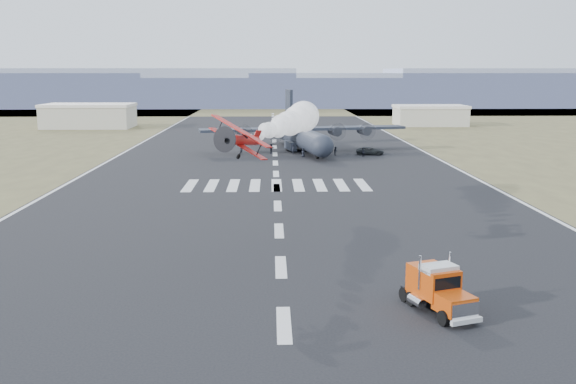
{
  "coord_description": "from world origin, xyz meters",
  "views": [
    {
      "loc": [
        -0.75,
        -37.68,
        15.48
      ],
      "look_at": [
        0.88,
        23.48,
        4.0
      ],
      "focal_mm": 40.0,
      "sensor_mm": 36.0,
      "label": 1
    }
  ],
  "objects_px": {
    "crew_a": "(241,150)",
    "hangar_right": "(430,115)",
    "crew_d": "(328,149)",
    "hangar_left": "(89,115)",
    "aerobatic_biplane": "(241,140)",
    "crew_b": "(336,151)",
    "crew_g": "(293,149)",
    "semi_truck": "(437,288)",
    "crew_f": "(271,149)",
    "support_vehicle": "(370,151)",
    "crew_c": "(327,152)",
    "crew_e": "(303,153)",
    "transport_aircraft": "(302,136)",
    "crew_h": "(363,152)"
  },
  "relations": [
    {
      "from": "hangar_right",
      "to": "support_vehicle",
      "type": "height_order",
      "value": "hangar_right"
    },
    {
      "from": "crew_a",
      "to": "crew_b",
      "type": "xyz_separation_m",
      "value": [
        17.93,
        -2.61,
        0.03
      ]
    },
    {
      "from": "aerobatic_biplane",
      "to": "crew_b",
      "type": "xyz_separation_m",
      "value": [
        14.67,
        67.75,
        -9.25
      ]
    },
    {
      "from": "transport_aircraft",
      "to": "crew_g",
      "type": "relative_size",
      "value": 22.8
    },
    {
      "from": "support_vehicle",
      "to": "crew_g",
      "type": "relative_size",
      "value": 2.92
    },
    {
      "from": "hangar_left",
      "to": "crew_f",
      "type": "height_order",
      "value": "hangar_left"
    },
    {
      "from": "aerobatic_biplane",
      "to": "crew_a",
      "type": "distance_m",
      "value": 71.04
    },
    {
      "from": "semi_truck",
      "to": "aerobatic_biplane",
      "type": "bearing_deg",
      "value": 117.49
    },
    {
      "from": "hangar_right",
      "to": "crew_h",
      "type": "height_order",
      "value": "hangar_right"
    },
    {
      "from": "hangar_right",
      "to": "crew_a",
      "type": "distance_m",
      "value": 83.76
    },
    {
      "from": "semi_truck",
      "to": "crew_f",
      "type": "xyz_separation_m",
      "value": [
        -10.79,
        83.19,
        -0.62
      ]
    },
    {
      "from": "transport_aircraft",
      "to": "crew_g",
      "type": "xyz_separation_m",
      "value": [
        -1.86,
        -5.16,
        -2.15
      ]
    },
    {
      "from": "support_vehicle",
      "to": "crew_f",
      "type": "bearing_deg",
      "value": 88.47
    },
    {
      "from": "crew_f",
      "to": "semi_truck",
      "type": "bearing_deg",
      "value": -151.86
    },
    {
      "from": "hangar_right",
      "to": "aerobatic_biplane",
      "type": "bearing_deg",
      "value": -109.96
    },
    {
      "from": "crew_c",
      "to": "crew_f",
      "type": "distance_m",
      "value": 11.32
    },
    {
      "from": "crew_f",
      "to": "crew_g",
      "type": "xyz_separation_m",
      "value": [
        4.17,
        -1.13,
        -0.05
      ]
    },
    {
      "from": "transport_aircraft",
      "to": "crew_c",
      "type": "height_order",
      "value": "transport_aircraft"
    },
    {
      "from": "hangar_left",
      "to": "crew_c",
      "type": "xyz_separation_m",
      "value": [
        61.66,
        -64.34,
        -2.53
      ]
    },
    {
      "from": "hangar_right",
      "to": "transport_aircraft",
      "type": "bearing_deg",
      "value": -123.81
    },
    {
      "from": "hangar_left",
      "to": "support_vehicle",
      "type": "height_order",
      "value": "hangar_left"
    },
    {
      "from": "hangar_right",
      "to": "crew_f",
      "type": "height_order",
      "value": "hangar_right"
    },
    {
      "from": "crew_a",
      "to": "hangar_right",
      "type": "bearing_deg",
      "value": -106.85
    },
    {
      "from": "crew_g",
      "to": "crew_d",
      "type": "bearing_deg",
      "value": -113.44
    },
    {
      "from": "semi_truck",
      "to": "crew_f",
      "type": "bearing_deg",
      "value": 77.78
    },
    {
      "from": "crew_a",
      "to": "crew_c",
      "type": "height_order",
      "value": "crew_c"
    },
    {
      "from": "aerobatic_biplane",
      "to": "crew_f",
      "type": "height_order",
      "value": "aerobatic_biplane"
    },
    {
      "from": "hangar_left",
      "to": "semi_truck",
      "type": "xyz_separation_m",
      "value": [
        62.09,
        -142.96,
        -1.85
      ]
    },
    {
      "from": "crew_d",
      "to": "crew_e",
      "type": "relative_size",
      "value": 1.01
    },
    {
      "from": "hangar_right",
      "to": "crew_g",
      "type": "xyz_separation_m",
      "value": [
        -42.54,
        -65.9,
        -2.12
      ]
    },
    {
      "from": "crew_e",
      "to": "crew_h",
      "type": "relative_size",
      "value": 0.96
    },
    {
      "from": "hangar_right",
      "to": "transport_aircraft",
      "type": "height_order",
      "value": "transport_aircraft"
    },
    {
      "from": "hangar_left",
      "to": "transport_aircraft",
      "type": "relative_size",
      "value": 0.6
    },
    {
      "from": "semi_truck",
      "to": "support_vehicle",
      "type": "relative_size",
      "value": 1.38
    },
    {
      "from": "aerobatic_biplane",
      "to": "hangar_left",
      "type": "bearing_deg",
      "value": 125.42
    },
    {
      "from": "hangar_right",
      "to": "crew_d",
      "type": "relative_size",
      "value": 12.69
    },
    {
      "from": "semi_truck",
      "to": "crew_d",
      "type": "height_order",
      "value": "semi_truck"
    },
    {
      "from": "semi_truck",
      "to": "aerobatic_biplane",
      "type": "xyz_separation_m",
      "value": [
        -13.31,
        12.37,
        8.51
      ]
    },
    {
      "from": "hangar_left",
      "to": "aerobatic_biplane",
      "type": "xyz_separation_m",
      "value": [
        48.77,
        -130.59,
        6.66
      ]
    },
    {
      "from": "crew_b",
      "to": "crew_a",
      "type": "bearing_deg",
      "value": 78.85
    },
    {
      "from": "hangar_left",
      "to": "aerobatic_biplane",
      "type": "bearing_deg",
      "value": -69.52
    },
    {
      "from": "support_vehicle",
      "to": "crew_c",
      "type": "bearing_deg",
      "value": 110.08
    },
    {
      "from": "crew_a",
      "to": "crew_c",
      "type": "distance_m",
      "value": 16.66
    },
    {
      "from": "aerobatic_biplane",
      "to": "crew_c",
      "type": "height_order",
      "value": "aerobatic_biplane"
    },
    {
      "from": "crew_g",
      "to": "semi_truck",
      "type": "bearing_deg",
      "value": 147.96
    },
    {
      "from": "crew_e",
      "to": "aerobatic_biplane",
      "type": "bearing_deg",
      "value": -60.2
    },
    {
      "from": "crew_e",
      "to": "crew_g",
      "type": "xyz_separation_m",
      "value": [
        -1.73,
        4.2,
        0.09
      ]
    },
    {
      "from": "transport_aircraft",
      "to": "crew_g",
      "type": "bearing_deg",
      "value": -120.97
    },
    {
      "from": "support_vehicle",
      "to": "crew_e",
      "type": "height_order",
      "value": "crew_e"
    },
    {
      "from": "crew_a",
      "to": "crew_b",
      "type": "distance_m",
      "value": 18.12
    }
  ]
}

